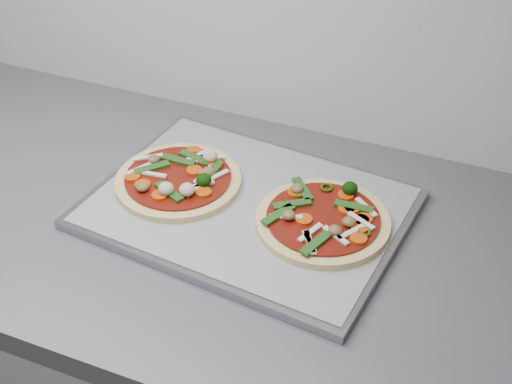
% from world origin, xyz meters
% --- Properties ---
extents(base_cabinet, '(3.60, 0.60, 0.86)m').
position_xyz_m(base_cabinet, '(0.00, 1.30, 0.43)').
color(base_cabinet, '#B5B5B2').
rests_on(base_cabinet, ground).
extents(baking_tray, '(0.50, 0.39, 0.02)m').
position_xyz_m(baking_tray, '(0.46, 1.34, 0.91)').
color(baking_tray, gray).
rests_on(baking_tray, countertop).
extents(parchment, '(0.47, 0.37, 0.00)m').
position_xyz_m(parchment, '(0.46, 1.34, 0.92)').
color(parchment, '#9E9FA4').
rests_on(parchment, baking_tray).
extents(pizza_left, '(0.21, 0.21, 0.03)m').
position_xyz_m(pizza_left, '(0.35, 1.35, 0.93)').
color(pizza_left, '#E7C782').
rests_on(pizza_left, parchment).
extents(pizza_right, '(0.24, 0.24, 0.03)m').
position_xyz_m(pizza_right, '(0.59, 1.34, 0.93)').
color(pizza_right, '#E7C782').
rests_on(pizza_right, parchment).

